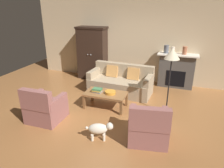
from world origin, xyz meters
TOP-DOWN VIEW (x-y plane):
  - ground_plane at (0.00, 0.00)m, footprint 9.60×9.60m
  - back_wall at (0.00, 2.55)m, footprint 7.20×0.10m
  - fireplace at (1.55, 2.30)m, footprint 1.26×0.48m
  - armoire at (-1.40, 2.22)m, footprint 1.06×0.57m
  - couch at (-0.02, 1.25)m, footprint 1.96×0.95m
  - coffee_table at (-0.11, 0.15)m, footprint 1.10×0.60m
  - fruit_bowl at (0.02, 0.16)m, footprint 0.28×0.28m
  - book_stack at (-0.34, 0.13)m, footprint 0.26×0.19m
  - mantel_vase_slate at (1.17, 2.28)m, footprint 0.15×0.15m
  - mantel_vase_cream at (1.37, 2.28)m, footprint 0.11×0.11m
  - mantel_vase_terracotta at (1.73, 2.28)m, footprint 0.13×0.13m
  - armchair_near_left at (-1.23, -0.94)m, footprint 0.79×0.78m
  - armchair_near_right at (1.21, -0.92)m, footprint 0.89×0.89m
  - floor_lamp at (1.46, 0.34)m, footprint 0.36×0.36m
  - dog at (0.27, -1.20)m, footprint 0.55×0.32m

SIDE VIEW (x-z plane):
  - ground_plane at x=0.00m, z-range 0.00..0.00m
  - dog at x=0.27m, z-range 0.05..0.44m
  - armchair_near_left at x=-1.23m, z-range -0.12..0.76m
  - armchair_near_right at x=1.21m, z-range -0.12..0.76m
  - couch at x=-0.02m, z-range -0.11..0.75m
  - coffee_table at x=-0.11m, z-range 0.16..0.58m
  - fruit_bowl at x=0.02m, z-range 0.42..0.49m
  - book_stack at x=-0.34m, z-range 0.42..0.53m
  - fireplace at x=1.55m, z-range 0.01..1.13m
  - armoire at x=-1.40m, z-range 0.00..1.87m
  - mantel_vase_cream at x=1.37m, z-range 1.12..1.33m
  - mantel_vase_terracotta at x=1.73m, z-range 1.12..1.37m
  - mantel_vase_slate at x=1.17m, z-range 1.12..1.38m
  - back_wall at x=0.00m, z-range 0.00..2.80m
  - floor_lamp at x=1.46m, z-range 0.61..2.30m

